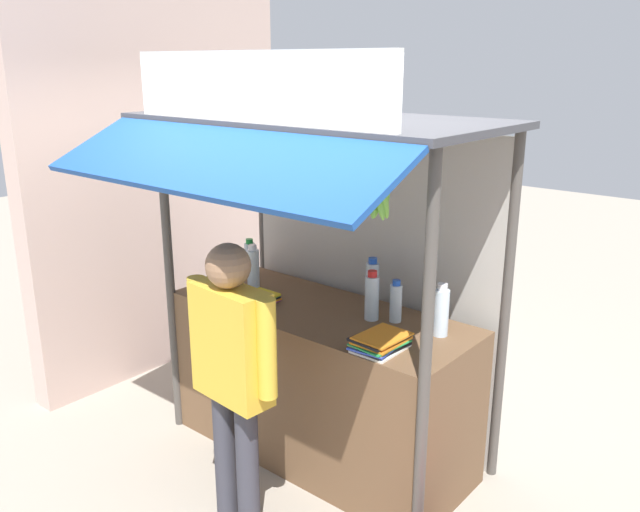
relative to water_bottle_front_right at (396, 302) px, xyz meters
name	(u,v)px	position (x,y,z in m)	size (l,w,h in m)	color
ground_plane	(320,450)	(-0.46, -0.15, -1.11)	(20.00, 20.00, 0.00)	#9E9384
stall_counter	(320,382)	(-0.46, -0.15, -0.61)	(1.96, 0.77, 0.99)	brown
stall_structure	(331,221)	(-0.46, -0.05, 0.43)	(2.16, 1.62, 2.52)	#4C4742
water_bottle_front_right	(396,302)	(0.00, 0.00, 0.00)	(0.07, 0.07, 0.26)	silver
water_bottle_right	(372,297)	(-0.13, -0.06, 0.02)	(0.08, 0.08, 0.30)	silver
water_bottle_far_right	(253,268)	(-1.08, -0.11, 0.02)	(0.08, 0.08, 0.30)	silver
water_bottle_mid_right	(250,259)	(-1.27, 0.05, 0.01)	(0.08, 0.08, 0.27)	silver
water_bottle_front_left	(441,311)	(0.31, -0.01, 0.02)	(0.09, 0.09, 0.30)	silver
water_bottle_back_left	(372,282)	(-0.29, 0.16, 0.02)	(0.08, 0.08, 0.30)	silver
magazine_stack_back_right	(258,298)	(-0.85, -0.30, -0.10)	(0.22, 0.25, 0.05)	purple
magazine_stack_center	(380,342)	(0.15, -0.38, -0.08)	(0.26, 0.32, 0.08)	white
banana_bunch_rightmost	(380,200)	(0.31, -0.63, 0.75)	(0.11, 0.11, 0.26)	#332D23
banana_bunch_inner_left	(165,173)	(-1.27, -0.63, 0.71)	(0.10, 0.11, 0.29)	#332D23
banana_bunch_leftmost	(273,187)	(-0.36, -0.63, 0.73)	(0.10, 0.10, 0.26)	#332D23
banana_bunch_inner_right	(200,178)	(-0.95, -0.63, 0.72)	(0.10, 0.10, 0.28)	#332D23
vendor_person	(232,362)	(-0.37, -0.96, -0.14)	(0.61, 0.23, 1.61)	#383842
neighbour_wall	(161,175)	(-2.38, 0.15, 0.47)	(0.20, 2.40, 3.16)	beige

